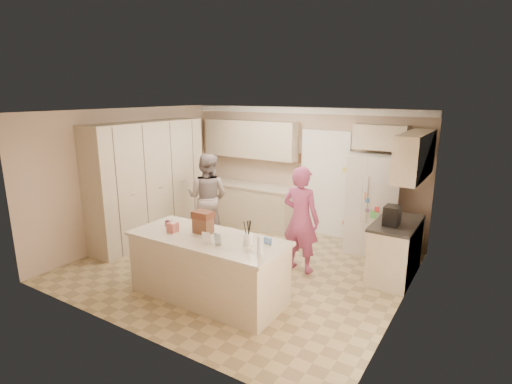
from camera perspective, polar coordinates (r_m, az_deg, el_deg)
The scene contains 41 objects.
floor at distance 6.92m, azimuth -2.27°, elevation -10.67°, with size 5.20×4.60×0.02m, color tan.
ceiling at distance 6.30m, azimuth -2.51°, elevation 11.55°, with size 5.20×4.60×0.02m, color white.
wall_back at distance 8.45m, azimuth 6.47°, elevation 3.14°, with size 5.20×0.02×2.60m, color #C1A68C.
wall_front at distance 4.84m, azimuth -18.04°, elevation -5.75°, with size 5.20×0.02×2.60m, color #C1A68C.
wall_left at distance 8.21m, azimuth -17.63°, elevation 2.26°, with size 0.02×4.60×2.60m, color #C1A68C.
wall_right at distance 5.51m, azimuth 20.73°, elevation -3.58°, with size 0.02×4.60×2.60m, color #C1A68C.
crown_back at distance 8.26m, azimuth 6.56°, elevation 11.50°, with size 5.20×0.08×0.12m, color white.
pantry_bank at distance 8.14m, azimuth -15.08°, elevation 1.43°, with size 0.60×2.60×2.35m, color beige.
back_base_cab at distance 8.93m, azimuth -1.21°, elevation -1.85°, with size 2.20×0.60×0.88m, color beige.
back_countertop at distance 8.81m, azimuth -1.26°, elevation 1.02°, with size 2.24×0.63×0.04m, color beige.
back_upper_cab at distance 8.75m, azimuth -0.81°, elevation 7.58°, with size 2.20×0.35×0.80m, color beige.
doorway_opening at distance 8.26m, azimuth 9.78°, elevation 1.00°, with size 0.90×0.06×2.10m, color black.
doorway_casing at distance 8.23m, azimuth 9.69°, elevation 0.96°, with size 1.02×0.03×2.22m, color white.
wall_frame_upper at distance 8.36m, azimuth 6.53°, elevation 4.77°, with size 0.15×0.02×0.20m, color brown.
wall_frame_lower at distance 8.41m, azimuth 6.48°, elevation 2.95°, with size 0.15×0.02×0.20m, color brown.
refrigerator at distance 7.65m, azimuth 15.99°, elevation -1.55°, with size 0.90×0.70×1.80m, color white.
fridge_seam at distance 7.32m, azimuth 15.21°, elevation -2.19°, with size 0.01×0.02×1.78m, color gray.
fridge_dispenser at distance 7.31m, azimuth 13.67°, elevation -0.09°, with size 0.22×0.03×0.35m, color black.
fridge_handle_l at distance 7.28m, azimuth 14.88°, elevation -1.03°, with size 0.02×0.02×0.85m, color silver.
fridge_handle_r at distance 7.25m, azimuth 15.63°, elevation -1.13°, with size 0.02×0.02×0.85m, color silver.
over_fridge_cab at distance 7.60m, azimuth 17.41°, elevation 7.49°, with size 0.95×0.35×0.45m, color beige.
right_base_cab at distance 6.77m, azimuth 19.25°, elevation -7.93°, with size 0.60×1.20×0.88m, color beige.
right_countertop at distance 6.62m, azimuth 19.48°, elevation -4.21°, with size 0.63×1.24×0.04m, color #2D2B28.
right_upper_cab at distance 6.56m, azimuth 21.77°, elevation 4.87°, with size 0.35×1.50×0.70m, color beige.
coffee_maker at distance 6.39m, azimuth 18.86°, elevation -3.20°, with size 0.22×0.28×0.30m, color black.
island_base at distance 5.82m, azimuth -6.84°, elevation -10.85°, with size 2.20×0.90×0.88m, color beige.
island_top at distance 5.65m, azimuth -6.98°, elevation -6.61°, with size 2.28×0.96×0.05m, color beige.
utensil_crock at distance 5.29m, azimuth -1.13°, elevation -6.79°, with size 0.13×0.13×0.15m, color white.
tissue_box at distance 5.89m, azimuth -11.81°, elevation -4.95°, with size 0.13×0.13×0.14m, color #C1675F.
tissue_plume at distance 5.86m, azimuth -11.87°, elevation -3.93°, with size 0.08×0.08×0.08m, color white.
dollhouse_body at distance 5.76m, azimuth -7.56°, elevation -4.77°, with size 0.26×0.18×0.22m, color brown.
dollhouse_roof at distance 5.72m, azimuth -7.61°, elevation -3.25°, with size 0.28×0.20×0.10m, color #592D1E.
jam_jar at distance 6.17m, azimuth -12.53°, elevation -4.37°, with size 0.07×0.07×0.09m, color #59263F.
greeting_card_a at distance 5.38m, azimuth -7.10°, elevation -6.50°, with size 0.12×0.01×0.16m, color white.
greeting_card_b at distance 5.33m, azimuth -5.49°, elevation -6.66°, with size 0.12×0.01×0.16m, color silver.
water_bottle at distance 4.97m, azimuth 0.53°, elevation -7.65°, with size 0.07×0.07×0.24m, color silver.
shaker_salt at distance 5.35m, azimuth 1.41°, elevation -6.89°, with size 0.05×0.05×0.09m, color #4370B2.
shaker_pepper at distance 5.32m, azimuth 2.06°, elevation -7.03°, with size 0.05×0.05×0.09m, color #4370B2.
teen_boy at distance 7.90m, azimuth -6.95°, elevation -0.79°, with size 0.85×0.66×1.75m, color gray.
teen_girl at distance 6.53m, azimuth 6.42°, elevation -3.92°, with size 0.64×0.42×1.76m, color #BA4989.
fridge_magnets at distance 7.31m, azimuth 15.19°, elevation -2.21°, with size 0.76×0.02×1.44m, color tan, non-canonical shape.
Camera 1 is at (3.55, -5.19, 2.88)m, focal length 28.00 mm.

